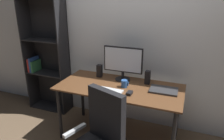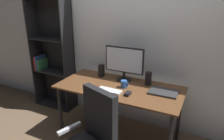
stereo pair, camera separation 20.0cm
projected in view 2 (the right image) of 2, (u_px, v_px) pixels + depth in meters
name	position (u px, v px, depth m)	size (l,w,h in m)	color
ground_plane	(119.00, 137.00, 2.80)	(12.00, 12.00, 0.00)	brown
back_wall	(136.00, 34.00, 2.81)	(6.40, 0.10, 2.60)	silver
desk	(119.00, 93.00, 2.58)	(1.53, 0.72, 0.74)	#56351E
monitor	(124.00, 62.00, 2.66)	(0.52, 0.20, 0.45)	black
keyboard	(109.00, 90.00, 2.43)	(0.29, 0.11, 0.02)	#B7BABC
mouse	(128.00, 94.00, 2.33)	(0.06, 0.10, 0.03)	black
coffee_mug	(124.00, 84.00, 2.51)	(0.09, 0.07, 0.09)	#285193
laptop	(163.00, 92.00, 2.38)	(0.32, 0.23, 0.02)	#2D2D30
speaker_left	(101.00, 70.00, 2.85)	(0.06, 0.07, 0.17)	black
speaker_right	(148.00, 78.00, 2.57)	(0.06, 0.07, 0.17)	black
bookshelf	(53.00, 56.00, 3.37)	(0.69, 0.28, 1.78)	black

